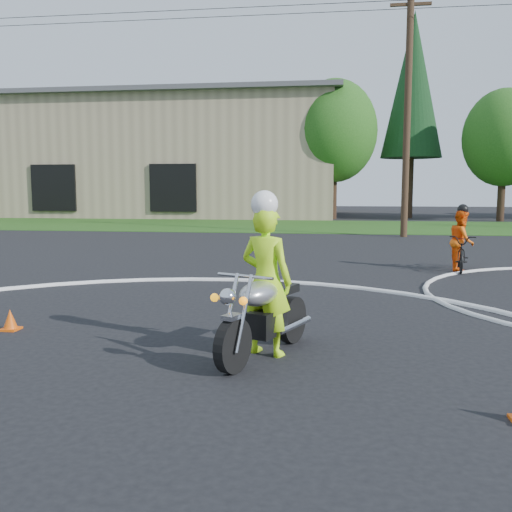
# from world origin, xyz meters

# --- Properties ---
(grass_strip) EXTENTS (120.00, 10.00, 0.02)m
(grass_strip) POSITION_xyz_m (0.00, 27.00, 0.01)
(grass_strip) COLOR #1E4714
(grass_strip) RESTS_ON ground
(course_markings) EXTENTS (19.05, 19.05, 0.12)m
(course_markings) POSITION_xyz_m (2.17, 4.35, 0.01)
(course_markings) COLOR silver
(course_markings) RESTS_ON ground
(primary_motorcycle) EXTENTS (1.04, 1.94, 1.08)m
(primary_motorcycle) POSITION_xyz_m (1.42, 3.52, 0.52)
(primary_motorcycle) COLOR black
(primary_motorcycle) RESTS_ON ground
(rider_primary_grp) EXTENTS (0.78, 0.65, 2.00)m
(rider_primary_grp) POSITION_xyz_m (1.43, 3.65, 0.96)
(rider_primary_grp) COLOR #B8FE1A
(rider_primary_grp) RESTS_ON ground
(rider_second_grp) EXTENTS (0.84, 1.77, 1.63)m
(rider_second_grp) POSITION_xyz_m (5.29, 11.32, 0.57)
(rider_second_grp) COLOR black
(rider_second_grp) RESTS_ON ground
(warehouse) EXTENTS (41.00, 17.00, 8.30)m
(warehouse) POSITION_xyz_m (-18.00, 39.99, 4.16)
(warehouse) COLOR tan
(warehouse) RESTS_ON ground
(utility_poles) EXTENTS (41.60, 1.12, 10.00)m
(utility_poles) POSITION_xyz_m (5.00, 21.00, 5.20)
(utility_poles) COLOR #473321
(utility_poles) RESTS_ON ground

